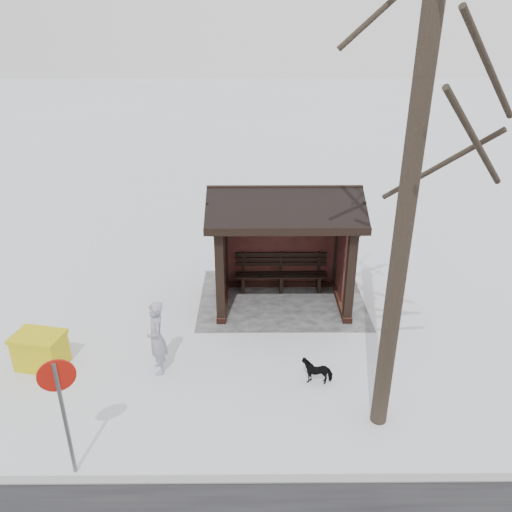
{
  "coord_description": "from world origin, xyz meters",
  "views": [
    {
      "loc": [
        0.75,
        11.08,
        6.43
      ],
      "look_at": [
        0.67,
        0.8,
        1.68
      ],
      "focal_mm": 35.0,
      "sensor_mm": 36.0,
      "label": 1
    }
  ],
  "objects_px": {
    "grit_bin": "(40,350)",
    "road_sign": "(60,393)",
    "pedestrian": "(157,338)",
    "tree_near": "(427,50)",
    "dog": "(317,370)",
    "bus_shelter": "(284,221)"
  },
  "relations": [
    {
      "from": "dog",
      "to": "grit_bin",
      "type": "bearing_deg",
      "value": -92.63
    },
    {
      "from": "bus_shelter",
      "to": "pedestrian",
      "type": "relative_size",
      "value": 2.28
    },
    {
      "from": "bus_shelter",
      "to": "grit_bin",
      "type": "xyz_separation_m",
      "value": [
        5.11,
        2.74,
        -1.78
      ]
    },
    {
      "from": "tree_near",
      "to": "road_sign",
      "type": "relative_size",
      "value": 4.22
    },
    {
      "from": "dog",
      "to": "tree_near",
      "type": "bearing_deg",
      "value": 44.11
    },
    {
      "from": "pedestrian",
      "to": "tree_near",
      "type": "bearing_deg",
      "value": 52.38
    },
    {
      "from": "pedestrian",
      "to": "grit_bin",
      "type": "xyz_separation_m",
      "value": [
        2.45,
        -0.17,
        -0.4
      ]
    },
    {
      "from": "bus_shelter",
      "to": "road_sign",
      "type": "relative_size",
      "value": 1.68
    },
    {
      "from": "tree_near",
      "to": "road_sign",
      "type": "bearing_deg",
      "value": 12.05
    },
    {
      "from": "grit_bin",
      "to": "road_sign",
      "type": "bearing_deg",
      "value": 131.35
    },
    {
      "from": "bus_shelter",
      "to": "grit_bin",
      "type": "bearing_deg",
      "value": 28.21
    },
    {
      "from": "bus_shelter",
      "to": "tree_near",
      "type": "height_order",
      "value": "tree_near"
    },
    {
      "from": "pedestrian",
      "to": "dog",
      "type": "relative_size",
      "value": 2.62
    },
    {
      "from": "pedestrian",
      "to": "grit_bin",
      "type": "bearing_deg",
      "value": -112.24
    },
    {
      "from": "grit_bin",
      "to": "bus_shelter",
      "type": "bearing_deg",
      "value": -140.08
    },
    {
      "from": "tree_near",
      "to": "dog",
      "type": "distance_m",
      "value": 6.08
    },
    {
      "from": "dog",
      "to": "grit_bin",
      "type": "height_order",
      "value": "grit_bin"
    },
    {
      "from": "grit_bin",
      "to": "road_sign",
      "type": "height_order",
      "value": "road_sign"
    },
    {
      "from": "tree_near",
      "to": "pedestrian",
      "type": "bearing_deg",
      "value": -19.24
    },
    {
      "from": "dog",
      "to": "road_sign",
      "type": "relative_size",
      "value": 0.28
    },
    {
      "from": "tree_near",
      "to": "grit_bin",
      "type": "relative_size",
      "value": 8.14
    },
    {
      "from": "bus_shelter",
      "to": "road_sign",
      "type": "xyz_separation_m",
      "value": [
        3.57,
        5.44,
        -0.61
      ]
    }
  ]
}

